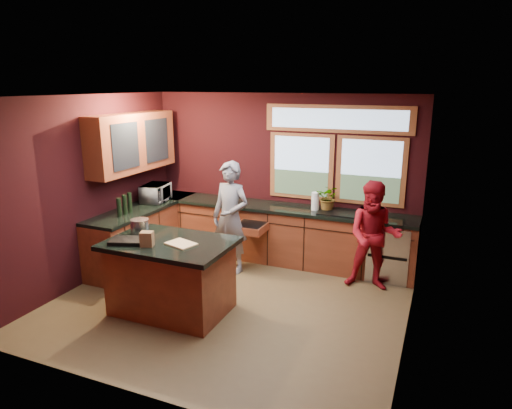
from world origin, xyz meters
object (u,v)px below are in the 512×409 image
Objects in this scene: island at (171,276)px; person_grey at (231,217)px; cutting_board at (181,244)px; person_red at (374,236)px; stock_pot at (140,226)px.

person_grey is at bearing 84.98° from island.
cutting_board is at bearing -77.24° from person_grey.
person_red is 4.46× the size of cutting_board.
person_red reaches higher than island.
stock_pot is at bearing -157.58° from person_red.
island is at bearing -15.26° from stock_pot.
island is 0.99× the size of person_red.
stock_pot is at bearing -106.99° from person_grey.
person_red is (2.26, 1.68, 0.30)m from island.
cutting_board is at bearing -14.93° from stock_pot.
person_red reaches higher than stock_pot.
cutting_board is at bearing -14.04° from island.
person_red is at bearing 28.57° from stock_pot.
island is at bearing -149.52° from person_red.
island is 1.53m from person_grey.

